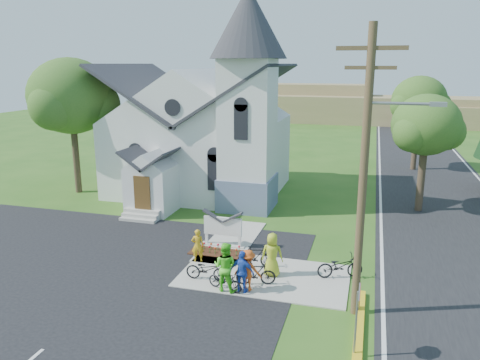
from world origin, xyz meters
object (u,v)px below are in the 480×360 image
(cyclist_0, at_px, (198,245))
(bike_0, at_px, (207,270))
(cyclist_3, at_px, (248,270))
(bike_2, at_px, (225,280))
(bike_3, at_px, (256,273))
(church_sign, at_px, (223,227))
(stop_sign, at_px, (358,305))
(cyclist_2, at_px, (242,272))
(cyclist_4, at_px, (272,255))
(bike_1, at_px, (256,256))
(cyclist_1, at_px, (225,267))
(bike_4, at_px, (340,266))
(utility_pole, at_px, (366,167))

(cyclist_0, distance_m, bike_0, 1.97)
(cyclist_0, relative_size, cyclist_3, 0.91)
(bike_2, xyz_separation_m, bike_3, (1.04, 0.78, 0.08))
(church_sign, bearing_deg, stop_sign, -48.12)
(cyclist_0, height_order, cyclist_2, cyclist_2)
(church_sign, distance_m, cyclist_2, 4.90)
(cyclist_2, xyz_separation_m, cyclist_4, (0.79, 1.77, 0.08))
(bike_1, distance_m, cyclist_4, 1.15)
(cyclist_1, height_order, bike_4, cyclist_1)
(cyclist_3, bearing_deg, cyclist_2, 51.89)
(cyclist_2, height_order, cyclist_3, cyclist_2)
(bike_0, bearing_deg, bike_4, -72.21)
(bike_1, height_order, bike_3, bike_1)
(cyclist_2, distance_m, bike_2, 0.83)
(cyclist_1, bearing_deg, stop_sign, 157.05)
(cyclist_0, height_order, cyclist_1, cyclist_1)
(church_sign, height_order, cyclist_4, cyclist_4)
(church_sign, bearing_deg, cyclist_0, -103.24)
(utility_pole, height_order, stop_sign, utility_pole)
(bike_1, height_order, cyclist_3, cyclist_3)
(cyclist_0, height_order, bike_4, cyclist_0)
(stop_sign, height_order, bike_1, stop_sign)
(cyclist_2, xyz_separation_m, bike_2, (-0.70, -0.03, -0.45))
(bike_1, xyz_separation_m, cyclist_4, (0.84, -0.64, 0.45))
(utility_pole, distance_m, bike_3, 6.40)
(bike_1, bearing_deg, church_sign, 33.32)
(church_sign, distance_m, bike_0, 3.85)
(stop_sign, bearing_deg, bike_2, 149.62)
(cyclist_0, distance_m, bike_4, 6.28)
(bike_0, bearing_deg, cyclist_0, 30.89)
(bike_2, bearing_deg, bike_1, 1.65)
(bike_4, bearing_deg, bike_2, 98.59)
(stop_sign, bearing_deg, cyclist_1, 149.58)
(church_sign, bearing_deg, bike_1, -42.31)
(utility_pole, distance_m, bike_1, 7.11)
(bike_0, relative_size, bike_3, 1.11)
(cyclist_0, relative_size, cyclist_4, 0.82)
(utility_pole, bearing_deg, church_sign, 144.40)
(cyclist_1, bearing_deg, bike_3, -135.41)
(utility_pole, xyz_separation_m, bike_1, (-4.41, 2.74, -4.87))
(cyclist_1, relative_size, bike_4, 1.03)
(bike_3, height_order, bike_4, bike_4)
(cyclist_0, xyz_separation_m, cyclist_4, (3.50, -0.48, 0.17))
(bike_1, bearing_deg, cyclist_4, -141.33)
(bike_0, bearing_deg, utility_pole, -99.42)
(bike_3, height_order, cyclist_4, cyclist_4)
(cyclist_0, bearing_deg, bike_0, 102.78)
(cyclist_2, height_order, cyclist_4, cyclist_4)
(cyclist_1, distance_m, bike_3, 1.39)
(bike_3, relative_size, cyclist_4, 0.86)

